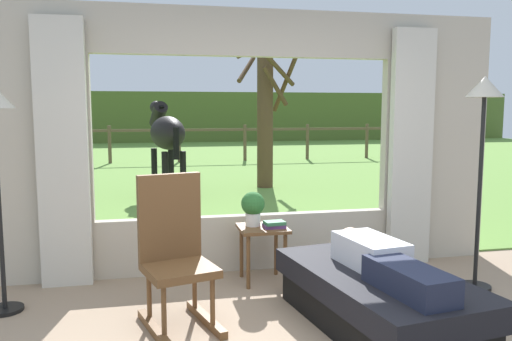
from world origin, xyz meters
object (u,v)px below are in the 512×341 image
Objects in this scene: recliner_sofa at (377,299)px; rocking_chair at (175,252)px; reclining_person at (382,260)px; book_stack at (274,224)px; potted_plant at (253,206)px; horse at (166,134)px; floor_lamp_right at (483,118)px; pasture_tree at (266,112)px; side_table at (263,237)px.

rocking_chair reaches higher than recliner_sofa.
rocking_chair reaches higher than reclining_person.
book_stack is (0.94, 0.72, 0.01)m from rocking_chair.
potted_plant is (0.77, 0.84, 0.16)m from rocking_chair.
book_stack is at bearing -92.82° from horse.
floor_lamp_right is 1.03× the size of horse.
book_stack is (0.17, -0.12, -0.15)m from potted_plant.
recliner_sofa is 0.59× the size of pasture_tree.
floor_lamp_right reaches higher than rocking_chair.
rocking_chair reaches higher than side_table.
book_stack reaches higher than recliner_sofa.
floor_lamp_right is 0.61× the size of pasture_tree.
reclining_person reaches higher than side_table.
pasture_tree is at bearing 75.77° from potted_plant.
book_stack reaches higher than side_table.
rocking_chair is at bearing 156.14° from recliner_sofa.
recliner_sofa is 5.68× the size of potted_plant.
recliner_sofa is 6.32m from horse.
book_stack is 0.11× the size of floor_lamp_right.
horse is at bearing 114.31° from floor_lamp_right.
side_table is 0.17× the size of pasture_tree.
side_table is at bearing 108.23° from recliner_sofa.
recliner_sofa is at bearing -63.03° from side_table.
reclining_person is at bearing -96.07° from pasture_tree.
potted_plant is 5.76m from pasture_tree.
horse is (-1.27, 6.12, 0.94)m from recliner_sofa.
reclining_person is 4.49× the size of potted_plant.
reclining_person is at bearing -32.49° from rocking_chair.
rocking_chair is 0.62× the size of horse.
side_table is 0.29× the size of horse.
rocking_chair is 1.15m from potted_plant.
potted_plant is (-0.08, 0.06, 0.28)m from side_table.
pasture_tree reaches higher than reclining_person.
pasture_tree is (-0.50, 6.17, 0.02)m from floor_lamp_right.
side_table is 2.62× the size of book_stack.
potted_plant is at bearing 161.45° from floor_lamp_right.
pasture_tree is (0.72, 6.81, 1.01)m from reclining_person.
floor_lamp_right is 6.19m from pasture_tree.
floor_lamp_right is at bearing -16.68° from book_stack.
horse is at bearing 92.89° from reclining_person.
floor_lamp_right is at bearing -11.14° from rocking_chair.
recliner_sofa is at bearing -30.67° from rocking_chair.
rocking_chair reaches higher than book_stack.
horse is at bearing 97.74° from side_table.
rocking_chair is at bearing -175.59° from floor_lamp_right.
pasture_tree reaches higher than side_table.
horse is (-0.67, 4.94, 0.73)m from side_table.
book_stack is at bearing -32.61° from side_table.
recliner_sofa is at bearing -89.81° from horse.
potted_plant reaches higher than recliner_sofa.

